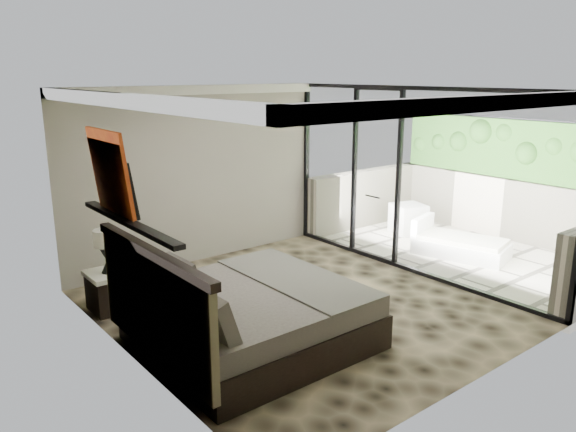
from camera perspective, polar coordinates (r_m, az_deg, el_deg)
floor at (r=7.46m, az=1.00°, el=-9.24°), size 5.00×5.00×0.00m
ceiling at (r=6.83m, az=1.11°, el=12.71°), size 4.50×5.00×0.02m
back_wall at (r=9.03m, az=-9.12°, el=4.08°), size 4.50×0.02×2.80m
left_wall at (r=5.89m, az=-15.98°, el=-1.87°), size 0.02×5.00×2.80m
glass_wall at (r=8.60m, az=12.69°, el=3.39°), size 0.08×5.00×2.80m
terrace_slab at (r=10.14m, az=17.58°, el=-3.80°), size 3.00×5.00×0.12m
parapet_far at (r=11.10m, az=21.73°, el=0.67°), size 0.30×5.00×1.10m
foliage_hedge at (r=10.91m, az=22.27°, el=6.28°), size 0.36×4.60×1.10m
picture_ledge at (r=5.97m, az=-15.89°, el=-0.63°), size 0.12×2.20×0.05m
bed at (r=6.35m, az=-4.53°, el=-9.95°), size 2.34×2.26×1.30m
nightstand at (r=7.64m, az=-17.53°, el=-7.12°), size 0.64×0.64×0.55m
table_lamp at (r=7.43m, az=-17.96°, el=-2.84°), size 0.31×0.31×0.57m
abstract_canvas at (r=6.19m, az=-17.63°, el=4.27°), size 0.13×0.90×0.90m
framed_print at (r=6.06m, az=-16.36°, el=2.71°), size 0.11×0.50×0.60m
ottoman at (r=10.94m, az=12.11°, el=-0.27°), size 0.70×0.70×0.56m
lounger at (r=9.83m, az=16.90°, el=-2.85°), size 1.10×1.63×0.58m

